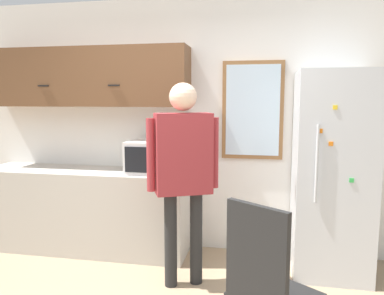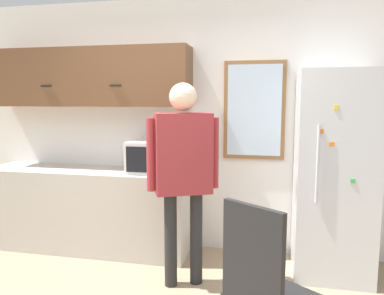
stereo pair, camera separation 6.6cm
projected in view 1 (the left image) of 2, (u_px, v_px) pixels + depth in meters
back_wall at (189, 126)px, 4.07m from camera, size 6.00×0.06×2.70m
counter at (86, 210)px, 4.08m from camera, size 2.23×0.57×0.89m
upper_cabinets at (86, 77)px, 4.00m from camera, size 2.23×0.37×0.62m
microwave at (151, 157)px, 3.85m from camera, size 0.46×0.40×0.33m
person at (183, 163)px, 3.21m from camera, size 0.58×0.40×1.78m
refrigerator at (332, 174)px, 3.48m from camera, size 0.68×0.71×1.90m
chair at (266, 283)px, 2.21m from camera, size 0.62×0.62×1.06m
window at (253, 110)px, 3.88m from camera, size 0.63×0.05×1.01m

